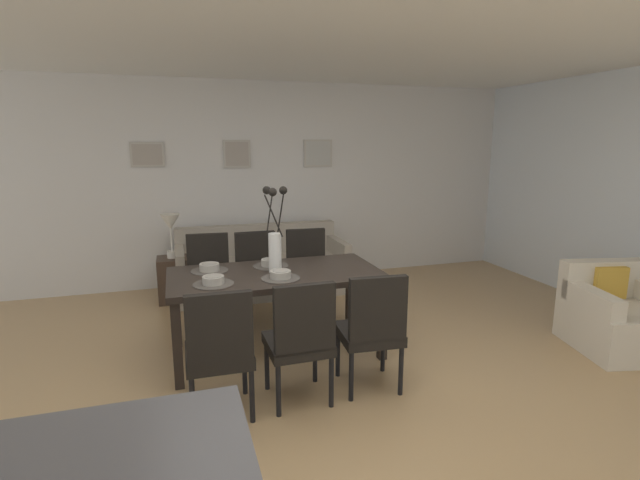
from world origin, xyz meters
The scene contains 26 objects.
ground_plane centered at (0.00, 0.00, 0.00)m, with size 9.00×9.00×0.00m, color tan.
back_wall_panel centered at (0.00, 3.25, 1.30)m, with size 9.00×0.10×2.60m, color silver.
ceiling_panel centered at (0.00, 0.40, 2.64)m, with size 9.00×7.20×0.08m, color white.
dining_table centered at (-0.22, 0.91, 0.66)m, with size 1.80×0.91×0.74m.
dining_chair_near_left centered at (-0.79, 0.02, 0.51)m, with size 0.45×0.45×0.92m.
dining_chair_near_right centered at (-0.73, 1.80, 0.51)m, with size 0.47×0.47×0.92m.
dining_chair_far_left centered at (-0.23, 0.03, 0.51)m, with size 0.45×0.45×0.92m.
dining_chair_far_right centered at (-0.23, 1.76, 0.51)m, with size 0.45×0.45×0.92m.
dining_chair_mid_left centered at (0.32, 0.05, 0.51)m, with size 0.47×0.47×0.92m.
dining_chair_mid_right centered at (0.31, 1.75, 0.51)m, with size 0.47×0.47×0.92m.
centerpiece_vase centered at (-0.22, 0.91, 1.02)m, with size 0.21×0.23×0.73m.
placemat_near_left centered at (-0.76, 0.70, 0.74)m, with size 0.32×0.32×0.01m, color #4C4742.
bowl_near_left centered at (-0.76, 0.70, 0.78)m, with size 0.17×0.17×0.07m.
placemat_near_right centered at (-0.76, 1.11, 0.74)m, with size 0.32×0.32×0.01m, color #4C4742.
bowl_near_right centered at (-0.76, 1.11, 0.78)m, with size 0.17×0.17×0.07m.
placemat_far_left centered at (-0.22, 0.70, 0.74)m, with size 0.32×0.32×0.01m, color #4C4742.
bowl_far_left centered at (-0.22, 0.70, 0.78)m, with size 0.17×0.17×0.07m.
placemat_far_right centered at (-0.22, 1.11, 0.74)m, with size 0.32×0.32×0.01m, color #4C4742.
bowl_far_right centered at (-0.22, 1.11, 0.78)m, with size 0.17×0.17×0.07m.
sofa centered at (-0.02, 2.70, 0.28)m, with size 2.05×0.84×0.80m.
side_table centered at (-1.07, 2.64, 0.26)m, with size 0.36×0.36×0.52m, color #3D2D23.
table_lamp centered at (-1.07, 2.64, 0.89)m, with size 0.22×0.22×0.51m.
armchair centered at (2.77, 0.09, 0.29)m, with size 0.95×0.95×0.75m.
framed_picture_left centered at (-1.29, 3.18, 1.69)m, with size 0.39×0.03×0.30m.
framed_picture_center centered at (-0.22, 3.18, 1.69)m, with size 0.34×0.03×0.35m.
framed_picture_right centered at (0.86, 3.18, 1.69)m, with size 0.39×0.03×0.36m.
Camera 1 is at (-1.01, -2.95, 1.84)m, focal length 26.50 mm.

